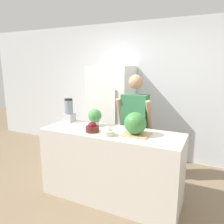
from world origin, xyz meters
name	(u,v)px	position (x,y,z in m)	size (l,w,h in m)	color
ground_plane	(100,210)	(0.00, 0.00, 0.00)	(14.00, 14.00, 0.00)	#7F6B51
wall_back	(148,91)	(0.00, 1.97, 1.30)	(8.00, 0.06, 2.60)	silver
counter_island	(111,165)	(0.00, 0.32, 0.48)	(1.85, 0.64, 0.95)	beige
refrigerator	(111,113)	(-0.61, 1.61, 0.89)	(0.78, 0.65, 1.78)	white
person	(135,127)	(0.09, 0.98, 0.85)	(0.53, 0.26, 1.66)	#4C608C
cutting_board	(136,134)	(0.35, 0.33, 0.96)	(0.33, 0.30, 0.01)	tan
watermelon	(135,123)	(0.34, 0.31, 1.10)	(0.27, 0.27, 0.27)	#3D7F3D
bowl_cherries	(92,128)	(-0.21, 0.20, 1.00)	(0.17, 0.17, 0.13)	#511E19
bowl_cream	(108,132)	(0.04, 0.15, 1.00)	(0.17, 0.17, 0.12)	beige
blender	(69,111)	(-0.80, 0.51, 1.11)	(0.15, 0.15, 0.35)	#B7B7BC
potted_plant	(95,117)	(-0.32, 0.46, 1.08)	(0.19, 0.19, 0.24)	beige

